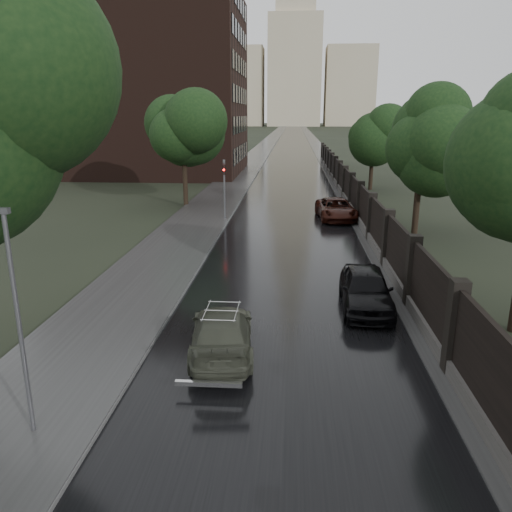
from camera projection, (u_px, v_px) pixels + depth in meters
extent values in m
plane|color=black|center=(276.00, 499.00, 9.21)|extent=(800.00, 800.00, 0.00)
cube|color=black|center=(293.00, 133.00, 191.43)|extent=(8.00, 420.00, 0.02)
cube|color=#2D2D2D|center=(277.00, 132.00, 191.84)|extent=(4.00, 420.00, 0.16)
cube|color=#2D2D2D|center=(307.00, 132.00, 191.04)|extent=(3.00, 420.00, 0.08)
cube|color=#383533|center=(348.00, 200.00, 39.51)|extent=(0.40, 75.00, 0.50)
cube|color=black|center=(349.00, 185.00, 39.17)|extent=(0.15, 75.00, 2.00)
cube|color=black|center=(322.00, 152.00, 75.65)|extent=(0.45, 0.45, 2.70)
cylinder|color=black|center=(185.00, 168.00, 37.74)|extent=(0.36, 0.36, 5.85)
sphere|color=black|center=(183.00, 136.00, 37.10)|extent=(4.25, 4.25, 4.25)
cylinder|color=black|center=(418.00, 187.00, 29.02)|extent=(0.36, 0.36, 5.53)
sphere|color=black|center=(422.00, 148.00, 28.42)|extent=(4.08, 4.08, 4.08)
cylinder|color=black|center=(372.00, 160.00, 46.29)|extent=(0.36, 0.36, 5.53)
sphere|color=black|center=(373.00, 135.00, 45.68)|extent=(4.08, 4.08, 4.08)
cylinder|color=#59595E|center=(20.00, 332.00, 10.34)|extent=(0.10, 0.10, 5.00)
cube|color=#59595E|center=(3.00, 211.00, 9.64)|extent=(0.25, 0.12, 0.12)
cylinder|color=#59595E|center=(225.00, 198.00, 33.08)|extent=(0.12, 0.12, 3.00)
imported|color=#59595E|center=(224.00, 167.00, 32.53)|extent=(0.16, 0.20, 1.00)
sphere|color=#FF0C0C|center=(224.00, 170.00, 32.43)|extent=(0.14, 0.14, 0.14)
cube|color=black|center=(137.00, 86.00, 57.61)|extent=(24.00, 18.00, 20.00)
cube|color=tan|center=(240.00, 87.00, 293.15)|extent=(28.00, 22.00, 44.00)
cube|color=tan|center=(350.00, 87.00, 288.65)|extent=(28.00, 22.00, 44.00)
cube|color=tan|center=(294.00, 73.00, 288.71)|extent=(30.00, 30.00, 60.00)
imported|color=#3F4234|center=(222.00, 333.00, 14.70)|extent=(2.30, 4.61, 1.29)
imported|color=black|center=(366.00, 289.00, 18.05)|extent=(1.91, 4.45, 1.50)
imported|color=black|center=(336.00, 209.00, 33.52)|extent=(2.75, 5.23, 1.40)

